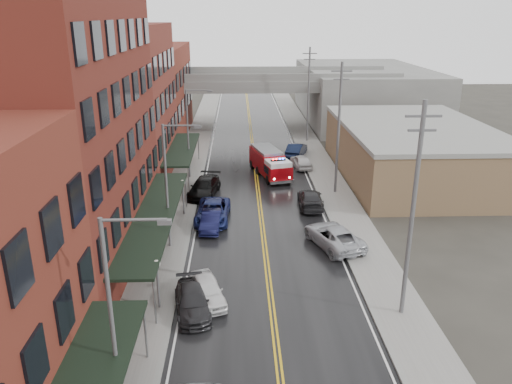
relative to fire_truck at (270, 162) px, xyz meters
name	(u,v)px	position (x,y,z in m)	size (l,w,h in m)	color
road	(261,214)	(-1.43, -10.50, -1.44)	(11.00, 160.00, 0.02)	black
sidewalk_left	(173,215)	(-8.73, -10.50, -1.37)	(3.00, 160.00, 0.15)	slate
sidewalk_right	(347,212)	(5.87, -10.50, -1.37)	(3.00, 160.00, 0.15)	slate
curb_left	(193,214)	(-7.08, -10.50, -1.37)	(0.30, 160.00, 0.15)	gray
curb_right	(328,213)	(4.22, -10.50, -1.37)	(0.30, 160.00, 0.15)	gray
brick_building_b	(58,128)	(-14.73, -17.50, 7.55)	(9.00, 20.00, 18.00)	#591D17
brick_building_c	(120,104)	(-14.73, 0.00, 6.05)	(9.00, 15.00, 15.00)	maroon
brick_building_far	(151,93)	(-14.73, 17.50, 4.55)	(9.00, 20.00, 12.00)	maroon
tan_building	(413,152)	(14.57, -0.50, 1.05)	(14.00, 22.00, 5.00)	brown
right_far_block	(363,93)	(16.57, 29.50, 2.55)	(18.00, 30.00, 8.00)	slate
awning_1	(156,214)	(-8.92, -17.50, 1.54)	(2.60, 18.00, 3.09)	black
awning_2	(182,149)	(-8.92, 0.00, 1.54)	(2.60, 13.00, 3.09)	black
globe_lamp_1	(157,273)	(-7.83, -24.50, 0.86)	(0.44, 0.44, 3.12)	#59595B
globe_lamp_2	(183,189)	(-7.83, -10.50, 0.86)	(0.44, 0.44, 3.12)	#59595B
street_lamp_0	(117,309)	(-7.98, -32.50, 3.74)	(2.64, 0.22, 9.00)	#59595B
street_lamp_1	(170,179)	(-7.98, -16.50, 3.74)	(2.64, 0.22, 9.00)	#59595B
street_lamp_2	(190,128)	(-7.98, -0.50, 3.74)	(2.64, 0.22, 9.00)	#59595B
utility_pole_0	(413,210)	(5.77, -25.50, 4.86)	(1.80, 0.24, 12.00)	#59595B
utility_pole_1	(339,127)	(5.77, -5.50, 4.86)	(1.80, 0.24, 12.00)	#59595B
utility_pole_2	(308,93)	(5.77, 14.50, 4.86)	(1.80, 0.24, 12.00)	#59595B
overpass	(251,88)	(-1.43, 21.50, 4.54)	(40.00, 10.00, 7.50)	slate
fire_truck	(270,162)	(0.00, 0.00, 0.00)	(4.36, 7.68, 2.67)	#96060D
parked_car_left_3	(192,301)	(-5.93, -24.80, -0.79)	(1.85, 4.56, 1.32)	black
parked_car_left_4	(207,290)	(-5.16, -23.70, -0.74)	(1.67, 4.15, 1.42)	white
parked_car_left_5	(211,221)	(-5.42, -13.30, -0.76)	(1.47, 4.21, 1.39)	#0E1034
parked_car_left_6	(213,212)	(-5.38, -11.70, -0.66)	(2.61, 5.67, 1.58)	navy
parked_car_left_7	(204,187)	(-6.43, -5.70, -0.64)	(2.25, 5.54, 1.61)	black
parked_car_right_0	(334,236)	(3.54, -16.70, -0.66)	(2.62, 5.67, 1.58)	#ABADB3
parked_car_right_1	(310,199)	(2.96, -8.86, -0.72)	(2.03, 5.00, 1.45)	black
parked_car_right_2	(301,161)	(3.57, 2.78, -0.72)	(1.72, 4.28, 1.46)	silver
parked_car_right_3	(296,150)	(3.57, 7.30, -0.65)	(1.70, 4.87, 1.60)	black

